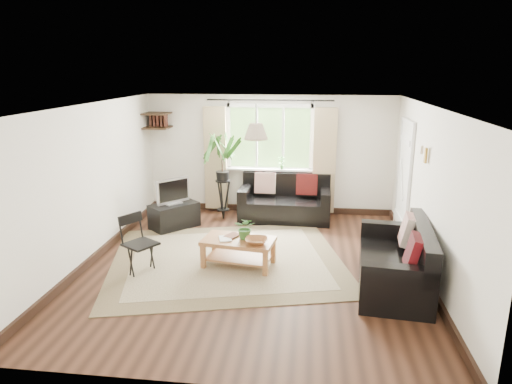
# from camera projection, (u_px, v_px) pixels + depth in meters

# --- Properties ---
(floor) EXTENTS (5.50, 5.50, 0.00)m
(floor) POSITION_uv_depth(u_px,v_px,m) (253.00, 265.00, 6.96)
(floor) COLOR black
(floor) RESTS_ON ground
(ceiling) EXTENTS (5.50, 5.50, 0.00)m
(ceiling) POSITION_uv_depth(u_px,v_px,m) (253.00, 106.00, 6.33)
(ceiling) COLOR white
(ceiling) RESTS_ON floor
(wall_back) EXTENTS (5.00, 0.02, 2.40)m
(wall_back) POSITION_uv_depth(u_px,v_px,m) (270.00, 155.00, 9.28)
(wall_back) COLOR white
(wall_back) RESTS_ON floor
(wall_front) EXTENTS (5.00, 0.02, 2.40)m
(wall_front) POSITION_uv_depth(u_px,v_px,m) (213.00, 269.00, 4.01)
(wall_front) COLOR white
(wall_front) RESTS_ON floor
(wall_left) EXTENTS (0.02, 5.50, 2.40)m
(wall_left) POSITION_uv_depth(u_px,v_px,m) (90.00, 184.00, 6.93)
(wall_left) COLOR white
(wall_left) RESTS_ON floor
(wall_right) EXTENTS (0.02, 5.50, 2.40)m
(wall_right) POSITION_uv_depth(u_px,v_px,m) (430.00, 195.00, 6.36)
(wall_right) COLOR white
(wall_right) RESTS_ON floor
(rug) EXTENTS (4.16, 3.79, 0.02)m
(rug) POSITION_uv_depth(u_px,v_px,m) (227.00, 260.00, 7.14)
(rug) COLOR beige
(rug) RESTS_ON floor
(window) EXTENTS (2.50, 0.16, 2.16)m
(window) POSITION_uv_depth(u_px,v_px,m) (270.00, 138.00, 9.15)
(window) COLOR white
(window) RESTS_ON wall_back
(door) EXTENTS (0.06, 0.96, 2.06)m
(door) POSITION_uv_depth(u_px,v_px,m) (404.00, 180.00, 8.04)
(door) COLOR silver
(door) RESTS_ON wall_right
(corner_shelf) EXTENTS (0.50, 0.50, 0.34)m
(corner_shelf) POSITION_uv_depth(u_px,v_px,m) (157.00, 121.00, 9.12)
(corner_shelf) COLOR black
(corner_shelf) RESTS_ON wall_back
(pendant_lamp) EXTENTS (0.36, 0.36, 0.54)m
(pendant_lamp) POSITION_uv_depth(u_px,v_px,m) (256.00, 127.00, 6.80)
(pendant_lamp) COLOR beige
(pendant_lamp) RESTS_ON ceiling
(wall_sconce) EXTENTS (0.12, 0.12, 0.28)m
(wall_sconce) POSITION_uv_depth(u_px,v_px,m) (424.00, 153.00, 6.51)
(wall_sconce) COLOR beige
(wall_sconce) RESTS_ON wall_right
(sofa_back) EXTENTS (1.78, 0.92, 0.83)m
(sofa_back) POSITION_uv_depth(u_px,v_px,m) (285.00, 199.00, 8.96)
(sofa_back) COLOR black
(sofa_back) RESTS_ON floor
(sofa_right) EXTENTS (1.87, 1.07, 0.84)m
(sofa_right) POSITION_uv_depth(u_px,v_px,m) (394.00, 258.00, 6.18)
(sofa_right) COLOR black
(sofa_right) RESTS_ON floor
(coffee_table) EXTENTS (1.14, 0.73, 0.43)m
(coffee_table) POSITION_uv_depth(u_px,v_px,m) (239.00, 253.00, 6.88)
(coffee_table) COLOR brown
(coffee_table) RESTS_ON floor
(table_plant) EXTENTS (0.35, 0.31, 0.34)m
(table_plant) POSITION_uv_depth(u_px,v_px,m) (246.00, 228.00, 6.80)
(table_plant) COLOR #336829
(table_plant) RESTS_ON coffee_table
(bowl) EXTENTS (0.35, 0.35, 0.08)m
(bowl) POSITION_uv_depth(u_px,v_px,m) (257.00, 241.00, 6.64)
(bowl) COLOR #975D34
(bowl) RESTS_ON coffee_table
(book_a) EXTENTS (0.24, 0.29, 0.02)m
(book_a) POSITION_uv_depth(u_px,v_px,m) (219.00, 239.00, 6.80)
(book_a) COLOR white
(book_a) RESTS_ON coffee_table
(book_b) EXTENTS (0.27, 0.30, 0.02)m
(book_b) POSITION_uv_depth(u_px,v_px,m) (228.00, 234.00, 6.98)
(book_b) COLOR brown
(book_b) RESTS_ON coffee_table
(tv_stand) EXTENTS (0.94, 0.97, 0.46)m
(tv_stand) POSITION_uv_depth(u_px,v_px,m) (174.00, 216.00, 8.55)
(tv_stand) COLOR black
(tv_stand) RESTS_ON floor
(tv) EXTENTS (0.61, 0.64, 0.51)m
(tv) POSITION_uv_depth(u_px,v_px,m) (173.00, 191.00, 8.42)
(tv) COLOR #A5A5AA
(tv) RESTS_ON tv_stand
(palm_stand) EXTENTS (0.69, 0.69, 1.70)m
(palm_stand) POSITION_uv_depth(u_px,v_px,m) (223.00, 177.00, 8.89)
(palm_stand) COLOR black
(palm_stand) RESTS_ON floor
(folding_chair) EXTENTS (0.62, 0.62, 0.87)m
(folding_chair) POSITION_uv_depth(u_px,v_px,m) (141.00, 245.00, 6.59)
(folding_chair) COLOR black
(folding_chair) RESTS_ON floor
(sill_plant) EXTENTS (0.14, 0.10, 0.27)m
(sill_plant) POSITION_uv_depth(u_px,v_px,m) (282.00, 163.00, 9.17)
(sill_plant) COLOR #2D6023
(sill_plant) RESTS_ON window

